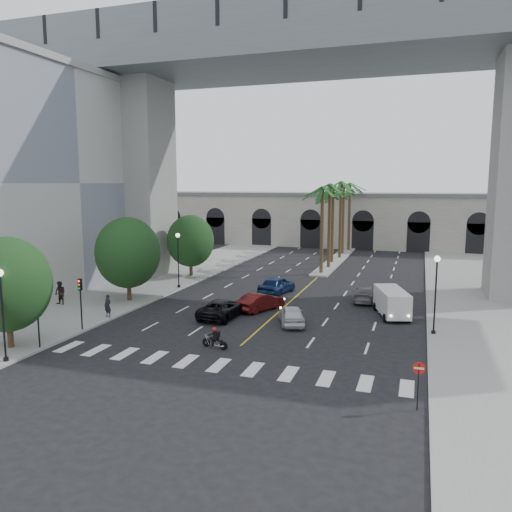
# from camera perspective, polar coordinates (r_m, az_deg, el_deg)

# --- Properties ---
(ground) EXTENTS (140.00, 140.00, 0.00)m
(ground) POSITION_cam_1_polar(r_m,az_deg,el_deg) (29.66, -3.14, -11.39)
(ground) COLOR black
(ground) RESTS_ON ground
(sidewalk_left) EXTENTS (8.00, 100.00, 0.15)m
(sidewalk_left) POSITION_cam_1_polar(r_m,az_deg,el_deg) (49.15, -13.08, -3.55)
(sidewalk_left) COLOR gray
(sidewalk_left) RESTS_ON ground
(sidewalk_right) EXTENTS (8.00, 100.00, 0.15)m
(sidewalk_right) POSITION_cam_1_polar(r_m,az_deg,el_deg) (42.40, 24.32, -5.97)
(sidewalk_right) COLOR gray
(sidewalk_right) RESTS_ON ground
(median) EXTENTS (2.00, 24.00, 0.20)m
(median) POSITION_cam_1_polar(r_m,az_deg,el_deg) (65.53, 9.11, -0.48)
(median) COLOR gray
(median) RESTS_ON ground
(building_left) EXTENTS (16.50, 32.50, 20.60)m
(building_left) POSITION_cam_1_polar(r_m,az_deg,el_deg) (53.22, -26.39, 7.80)
(building_left) COLOR #B9BAB5
(building_left) RESTS_ON ground
(pier_building) EXTENTS (71.00, 10.50, 8.50)m
(pier_building) POSITION_cam_1_polar(r_m,az_deg,el_deg) (81.81, 11.12, 4.14)
(pier_building) COLOR beige
(pier_building) RESTS_ON ground
(bridge) EXTENTS (75.00, 13.00, 26.00)m
(bridge) POSITION_cam_1_polar(r_m,az_deg,el_deg) (49.20, 10.58, 18.14)
(bridge) COLOR gray
(bridge) RESTS_ON ground
(palm_a) EXTENTS (3.20, 3.20, 10.30)m
(palm_a) POSITION_cam_1_polar(r_m,az_deg,el_deg) (54.94, 7.62, 7.30)
(palm_a) COLOR #47331E
(palm_a) RESTS_ON ground
(palm_b) EXTENTS (3.20, 3.20, 10.60)m
(palm_b) POSITION_cam_1_polar(r_m,az_deg,el_deg) (58.85, 8.46, 7.61)
(palm_b) COLOR #47331E
(palm_b) RESTS_ON ground
(palm_c) EXTENTS (3.20, 3.20, 10.10)m
(palm_c) POSITION_cam_1_polar(r_m,az_deg,el_deg) (62.85, 8.82, 7.23)
(palm_c) COLOR #47331E
(palm_c) RESTS_ON ground
(palm_d) EXTENTS (3.20, 3.20, 10.90)m
(palm_d) POSITION_cam_1_polar(r_m,az_deg,el_deg) (66.74, 9.71, 7.89)
(palm_d) COLOR #47331E
(palm_d) RESTS_ON ground
(palm_e) EXTENTS (3.20, 3.20, 10.40)m
(palm_e) POSITION_cam_1_polar(r_m,az_deg,el_deg) (70.73, 10.00, 7.53)
(palm_e) COLOR #47331E
(palm_e) RESTS_ON ground
(palm_f) EXTENTS (3.20, 3.20, 10.70)m
(palm_f) POSITION_cam_1_polar(r_m,az_deg,el_deg) (74.65, 10.69, 7.76)
(palm_f) COLOR #47331E
(palm_f) RESTS_ON ground
(street_tree_near) EXTENTS (5.20, 5.20, 6.89)m
(street_tree_near) POSITION_cam_1_polar(r_m,az_deg,el_deg) (33.25, -26.62, -2.92)
(street_tree_near) COLOR #382616
(street_tree_near) RESTS_ON ground
(street_tree_mid) EXTENTS (5.44, 5.44, 7.21)m
(street_tree_mid) POSITION_cam_1_polar(r_m,az_deg,el_deg) (43.24, -14.44, 0.36)
(street_tree_mid) COLOR #382616
(street_tree_mid) RESTS_ON ground
(street_tree_far) EXTENTS (5.04, 5.04, 6.68)m
(street_tree_far) POSITION_cam_1_polar(r_m,az_deg,el_deg) (53.67, -7.50, 1.72)
(street_tree_far) COLOR #382616
(street_tree_far) RESTS_ON ground
(lamp_post_left_near) EXTENTS (0.40, 0.40, 5.35)m
(lamp_post_left_near) POSITION_cam_1_polar(r_m,az_deg,el_deg) (30.92, -27.02, -5.26)
(lamp_post_left_near) COLOR black
(lamp_post_left_near) RESTS_ON ground
(lamp_post_left_far) EXTENTS (0.40, 0.40, 5.35)m
(lamp_post_left_far) POSITION_cam_1_polar(r_m,az_deg,el_deg) (47.72, -8.89, 0.05)
(lamp_post_left_far) COLOR black
(lamp_post_left_far) RESTS_ON ground
(lamp_post_right) EXTENTS (0.40, 0.40, 5.35)m
(lamp_post_right) POSITION_cam_1_polar(r_m,az_deg,el_deg) (34.65, 19.86, -3.46)
(lamp_post_right) COLOR black
(lamp_post_right) RESTS_ON ground
(traffic_signal_near) EXTENTS (0.25, 0.18, 3.65)m
(traffic_signal_near) POSITION_cam_1_polar(r_m,az_deg,el_deg) (32.75, -23.71, -5.61)
(traffic_signal_near) COLOR black
(traffic_signal_near) RESTS_ON ground
(traffic_signal_far) EXTENTS (0.25, 0.18, 3.65)m
(traffic_signal_far) POSITION_cam_1_polar(r_m,az_deg,el_deg) (35.73, -19.42, -4.26)
(traffic_signal_far) COLOR black
(traffic_signal_far) RESTS_ON ground
(motorcycle_rider) EXTENTS (1.81, 0.59, 1.32)m
(motorcycle_rider) POSITION_cam_1_polar(r_m,az_deg,el_deg) (30.85, -4.65, -9.44)
(motorcycle_rider) COLOR black
(motorcycle_rider) RESTS_ON ground
(car_a) EXTENTS (2.95, 4.37, 1.38)m
(car_a) POSITION_cam_1_polar(r_m,az_deg,el_deg) (35.92, 4.10, -6.72)
(car_a) COLOR silver
(car_a) RESTS_ON ground
(car_b) EXTENTS (3.14, 4.50, 1.41)m
(car_b) POSITION_cam_1_polar(r_m,az_deg,el_deg) (39.61, 0.51, -5.25)
(car_b) COLOR #430E0D
(car_b) RESTS_ON ground
(car_c) EXTENTS (2.65, 5.17, 1.39)m
(car_c) POSITION_cam_1_polar(r_m,az_deg,el_deg) (37.71, -3.82, -5.98)
(car_c) COLOR black
(car_c) RESTS_ON ground
(car_d) EXTENTS (1.98, 4.60, 1.32)m
(car_d) POSITION_cam_1_polar(r_m,az_deg,el_deg) (43.65, 12.46, -4.23)
(car_d) COLOR #5F5E63
(car_d) RESTS_ON ground
(car_e) EXTENTS (2.72, 5.07, 1.64)m
(car_e) POSITION_cam_1_polar(r_m,az_deg,el_deg) (45.52, 2.39, -3.32)
(car_e) COLOR #10234D
(car_e) RESTS_ON ground
(cargo_van) EXTENTS (3.10, 5.10, 2.04)m
(cargo_van) POSITION_cam_1_polar(r_m,az_deg,el_deg) (39.19, 15.27, -5.05)
(cargo_van) COLOR silver
(cargo_van) RESTS_ON ground
(pedestrian_a) EXTENTS (0.67, 0.51, 1.67)m
(pedestrian_a) POSITION_cam_1_polar(r_m,az_deg,el_deg) (38.74, -16.58, -5.49)
(pedestrian_a) COLOR black
(pedestrian_a) RESTS_ON sidewalk_left
(pedestrian_b) EXTENTS (1.02, 0.85, 1.93)m
(pedestrian_b) POSITION_cam_1_polar(r_m,az_deg,el_deg) (43.83, -21.48, -3.96)
(pedestrian_b) COLOR black
(pedestrian_b) RESTS_ON sidewalk_left
(do_not_enter_sign) EXTENTS (0.55, 0.06, 2.23)m
(do_not_enter_sign) POSITION_cam_1_polar(r_m,az_deg,el_deg) (23.65, 18.09, -12.86)
(do_not_enter_sign) COLOR black
(do_not_enter_sign) RESTS_ON ground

